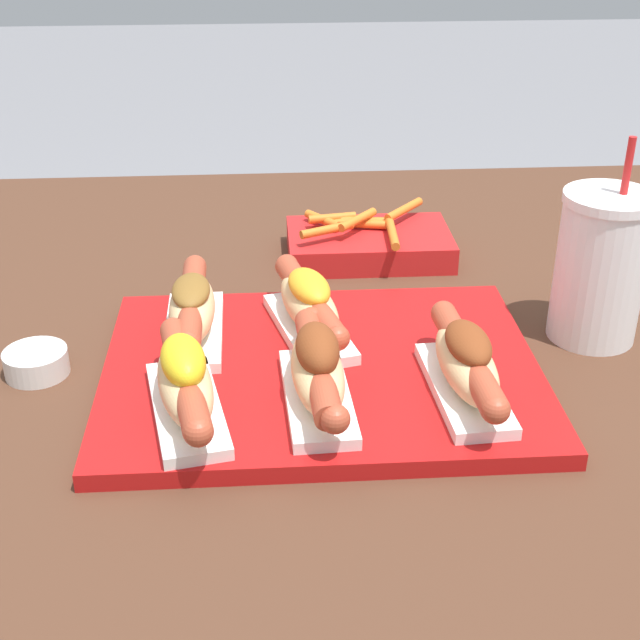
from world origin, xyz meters
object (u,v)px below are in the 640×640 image
(hot_dog_2, at_px, (466,364))
(hot_dog_4, at_px, (310,305))
(sauce_bowl, at_px, (36,361))
(serving_tray, at_px, (321,372))
(drink_cup, at_px, (600,267))
(fries_basket, at_px, (368,243))
(hot_dog_0, at_px, (185,382))
(hot_dog_3, at_px, (192,309))
(hot_dog_1, at_px, (323,370))

(hot_dog_2, xyz_separation_m, hot_dog_4, (-0.14, 0.13, -0.00))
(hot_dog_2, distance_m, sauce_bowl, 0.44)
(hot_dog_2, xyz_separation_m, sauce_bowl, (-0.42, 0.10, -0.04))
(serving_tray, height_order, hot_dog_4, hot_dog_4)
(drink_cup, relative_size, fries_basket, 1.06)
(serving_tray, distance_m, hot_dog_0, 0.16)
(hot_dog_2, xyz_separation_m, hot_dog_3, (-0.26, 0.13, -0.00))
(serving_tray, distance_m, hot_dog_3, 0.15)
(serving_tray, xyz_separation_m, hot_dog_1, (-0.00, -0.07, 0.04))
(hot_dog_4, bearing_deg, fries_basket, 69.04)
(hot_dog_0, bearing_deg, hot_dog_2, 3.73)
(hot_dog_4, xyz_separation_m, fries_basket, (0.09, 0.24, -0.03))
(hot_dog_0, height_order, hot_dog_3, hot_dog_0)
(hot_dog_2, distance_m, hot_dog_3, 0.30)
(hot_dog_3, bearing_deg, hot_dog_2, -26.62)
(hot_dog_1, xyz_separation_m, hot_dog_2, (0.14, 0.00, -0.00))
(hot_dog_3, bearing_deg, hot_dog_4, -0.88)
(hot_dog_3, relative_size, sauce_bowl, 3.11)
(hot_dog_0, distance_m, fries_basket, 0.44)
(hot_dog_1, relative_size, hot_dog_2, 1.00)
(serving_tray, bearing_deg, hot_dog_2, -26.03)
(hot_dog_1, xyz_separation_m, hot_dog_3, (-0.13, 0.14, -0.00))
(hot_dog_0, bearing_deg, hot_dog_1, 5.52)
(sauce_bowl, bearing_deg, hot_dog_3, 13.08)
(hot_dog_4, relative_size, sauce_bowl, 3.03)
(serving_tray, xyz_separation_m, hot_dog_0, (-0.13, -0.08, 0.04))
(hot_dog_1, distance_m, drink_cup, 0.34)
(hot_dog_2, xyz_separation_m, drink_cup, (0.17, 0.14, 0.03))
(hot_dog_4, distance_m, drink_cup, 0.31)
(serving_tray, bearing_deg, hot_dog_1, -92.94)
(hot_dog_0, bearing_deg, fries_basket, 61.03)
(hot_dog_4, relative_size, drink_cup, 0.88)
(drink_cup, bearing_deg, serving_tray, -166.74)
(hot_dog_4, distance_m, fries_basket, 0.26)
(serving_tray, distance_m, fries_basket, 0.31)
(hot_dog_0, xyz_separation_m, sauce_bowl, (-0.16, 0.11, -0.04))
(hot_dog_3, height_order, sauce_bowl, hot_dog_3)
(hot_dog_3, relative_size, fries_basket, 0.96)
(hot_dog_2, height_order, drink_cup, drink_cup)
(hot_dog_4, bearing_deg, serving_tray, -83.46)
(hot_dog_1, height_order, fries_basket, hot_dog_1)
(hot_dog_2, relative_size, drink_cup, 0.90)
(drink_cup, distance_m, fries_basket, 0.33)
(serving_tray, bearing_deg, drink_cup, 13.26)
(hot_dog_1, bearing_deg, hot_dog_0, -174.48)
(hot_dog_4, height_order, drink_cup, drink_cup)
(serving_tray, height_order, hot_dog_3, hot_dog_3)
(hot_dog_2, xyz_separation_m, fries_basket, (-0.05, 0.37, -0.03))
(sauce_bowl, distance_m, fries_basket, 0.46)
(hot_dog_0, distance_m, hot_dog_1, 0.13)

